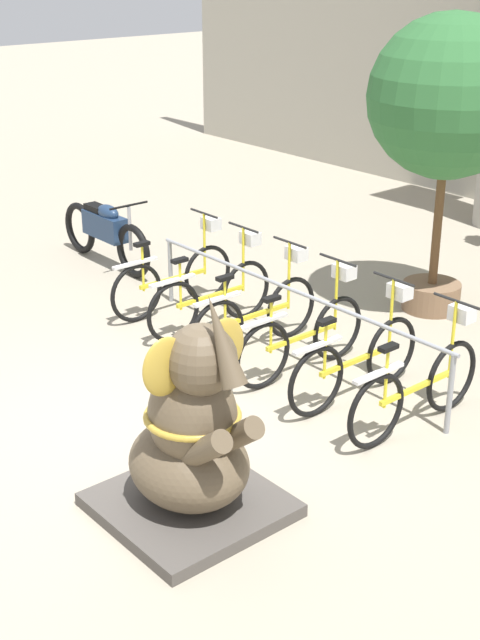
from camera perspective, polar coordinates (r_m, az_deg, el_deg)
The scene contains 11 objects.
ground_plane at distance 7.94m, azimuth -6.27°, elevation -6.74°, with size 60.00×60.00×0.00m, color #9E937F.
bike_rack at distance 8.93m, azimuth 3.13°, elevation 1.22°, with size 4.14×0.05×0.77m.
bicycle_0 at distance 10.21m, azimuth -4.15°, elevation 2.82°, with size 0.48×1.68×1.09m.
bicycle_1 at distance 9.68m, azimuth -1.71°, elevation 1.71°, with size 0.48×1.68×1.09m.
bicycle_2 at distance 9.19m, azimuth 1.17°, elevation 0.53°, with size 0.48×1.68×1.09m.
bicycle_3 at distance 8.70m, azimuth 4.14°, elevation -0.87°, with size 0.48×1.68×1.09m.
bicycle_4 at distance 8.26m, azimuth 7.58°, elevation -2.38°, with size 0.48×1.68×1.09m.
bicycle_5 at distance 7.85m, azimuth 11.37°, elevation -4.05°, with size 0.48×1.68×1.09m.
elephant_statue at distance 6.45m, azimuth -3.05°, elevation -7.69°, with size 1.24×1.24×1.85m.
motorcycle at distance 11.80m, azimuth -8.61°, elevation 5.66°, with size 1.99×0.55×0.94m.
potted_tree at distance 9.96m, azimuth 13.20°, elevation 13.40°, with size 1.75×1.75×3.30m.
Camera 1 is at (5.80, -3.76, 3.91)m, focal length 50.00 mm.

